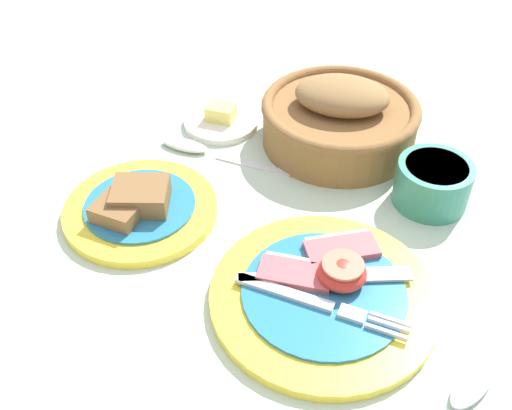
{
  "coord_description": "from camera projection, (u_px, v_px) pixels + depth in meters",
  "views": [
    {
      "loc": [
        0.21,
        -0.38,
        0.5
      ],
      "look_at": [
        -0.06,
        0.09,
        0.02
      ],
      "focal_mm": 42.0,
      "sensor_mm": 36.0,
      "label": 1
    }
  ],
  "objects": [
    {
      "name": "sugar_cup",
      "position": [
        433.0,
        182.0,
        0.73
      ],
      "size": [
        0.09,
        0.09,
        0.06
      ],
      "color": "#337F6B",
      "rests_on": "ground_plane"
    },
    {
      "name": "ground_plane",
      "position": [
        262.0,
        283.0,
        0.65
      ],
      "size": [
        3.0,
        3.0,
        0.0
      ],
      "primitive_type": "plane",
      "color": "#B7CCB7"
    },
    {
      "name": "bread_basket",
      "position": [
        340.0,
        118.0,
        0.82
      ],
      "size": [
        0.22,
        0.22,
        0.1
      ],
      "color": "brown",
      "rests_on": "ground_plane"
    },
    {
      "name": "teaspoon_near_cup",
      "position": [
        202.0,
        150.0,
        0.83
      ],
      "size": [
        0.19,
        0.04,
        0.01
      ],
      "rotation": [
        0.0,
        0.0,
        3.27
      ],
      "color": "silver",
      "rests_on": "ground_plane"
    },
    {
      "name": "bread_plate",
      "position": [
        139.0,
        207.0,
        0.73
      ],
      "size": [
        0.19,
        0.19,
        0.04
      ],
      "color": "yellow",
      "rests_on": "ground_plane"
    },
    {
      "name": "teaspoon_by_saucer",
      "position": [
        458.0,
        403.0,
        0.54
      ],
      "size": [
        0.07,
        0.19,
        0.01
      ],
      "rotation": [
        0.0,
        0.0,
        1.31
      ],
      "color": "silver",
      "rests_on": "ground_plane"
    },
    {
      "name": "breakfast_plate",
      "position": [
        325.0,
        292.0,
        0.63
      ],
      "size": [
        0.24,
        0.24,
        0.04
      ],
      "color": "yellow",
      "rests_on": "ground_plane"
    },
    {
      "name": "butter_dish",
      "position": [
        221.0,
        120.0,
        0.88
      ],
      "size": [
        0.11,
        0.11,
        0.03
      ],
      "color": "silver",
      "rests_on": "ground_plane"
    }
  ]
}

